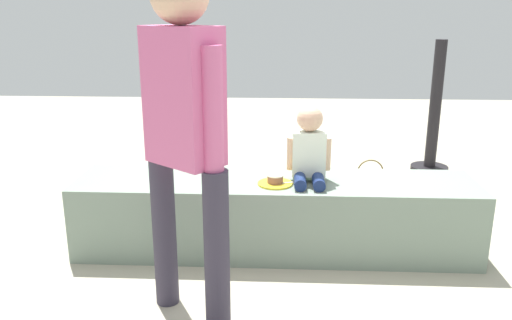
# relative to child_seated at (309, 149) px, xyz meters

# --- Properties ---
(ground_plane) EXTENTS (12.00, 12.00, 0.00)m
(ground_plane) POSITION_rel_child_seated_xyz_m (-0.21, 0.01, -0.70)
(ground_plane) COLOR #A8A28D
(concrete_ledge) EXTENTS (2.58, 0.56, 0.48)m
(concrete_ledge) POSITION_rel_child_seated_xyz_m (-0.21, 0.01, -0.46)
(concrete_ledge) COLOR gray
(concrete_ledge) RESTS_ON ground_plane
(child_seated) EXTENTS (0.28, 0.32, 0.48)m
(child_seated) POSITION_rel_child_seated_xyz_m (0.00, 0.00, 0.00)
(child_seated) COLOR navy
(child_seated) RESTS_ON concrete_ledge
(adult_standing) EXTENTS (0.43, 0.39, 1.74)m
(adult_standing) POSITION_rel_child_seated_xyz_m (-0.63, -0.79, 0.35)
(adult_standing) COLOR #322D3D
(adult_standing) RESTS_ON ground_plane
(cake_plate) EXTENTS (0.22, 0.22, 0.07)m
(cake_plate) POSITION_rel_child_seated_xyz_m (-0.21, -0.08, -0.19)
(cake_plate) COLOR yellow
(cake_plate) RESTS_ON concrete_ledge
(gift_bag) EXTENTS (0.18, 0.09, 0.29)m
(gift_bag) POSITION_rel_child_seated_xyz_m (0.19, 0.85, -0.57)
(gift_bag) COLOR #59C6B2
(gift_bag) RESTS_ON ground_plane
(railing_post) EXTENTS (0.36, 0.36, 1.27)m
(railing_post) POSITION_rel_child_seated_xyz_m (1.30, 1.84, -0.21)
(railing_post) COLOR black
(railing_post) RESTS_ON ground_plane
(water_bottle_near_gift) EXTENTS (0.07, 0.07, 0.22)m
(water_bottle_near_gift) POSITION_rel_child_seated_xyz_m (0.45, 0.60, -0.60)
(water_bottle_near_gift) COLOR silver
(water_bottle_near_gift) RESTS_ON ground_plane
(party_cup_red) EXTENTS (0.08, 0.08, 0.12)m
(party_cup_red) POSITION_rel_child_seated_xyz_m (0.92, 0.49, -0.64)
(party_cup_red) COLOR red
(party_cup_red) RESTS_ON ground_plane
(cake_box_white) EXTENTS (0.29, 0.29, 0.10)m
(cake_box_white) POSITION_rel_child_seated_xyz_m (-1.26, 0.55, -0.65)
(cake_box_white) COLOR white
(cake_box_white) RESTS_ON ground_plane
(handbag_black_leather) EXTENTS (0.34, 0.14, 0.30)m
(handbag_black_leather) POSITION_rel_child_seated_xyz_m (-0.84, 0.51, -0.60)
(handbag_black_leather) COLOR black
(handbag_black_leather) RESTS_ON ground_plane
(handbag_brown_canvas) EXTENTS (0.31, 0.13, 0.30)m
(handbag_brown_canvas) POSITION_rel_child_seated_xyz_m (0.59, 1.13, -0.60)
(handbag_brown_canvas) COLOR brown
(handbag_brown_canvas) RESTS_ON ground_plane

